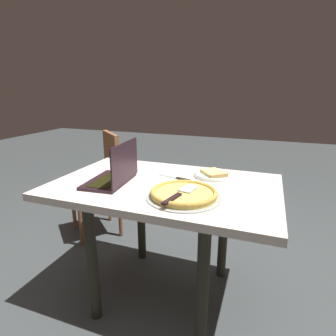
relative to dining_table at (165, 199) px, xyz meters
The scene contains 7 objects.
ground_plane 0.67m from the dining_table, ahead, with size 12.00×12.00×0.00m, color #3A3F40.
dining_table is the anchor object (origin of this frame).
laptop 0.33m from the dining_table, 18.84° to the left, with size 0.25×0.36×0.24m.
pizza_plate 0.35m from the dining_table, 137.45° to the right, with size 0.24×0.24×0.04m.
pizza_tray 0.26m from the dining_table, 135.34° to the left, with size 0.39×0.39×0.04m.
table_knife 0.15m from the dining_table, 112.92° to the right, with size 0.22×0.08×0.01m.
chair_near 1.03m from the dining_table, 35.18° to the right, with size 0.54×0.54×0.93m.
Camera 1 is at (-0.54, 1.40, 1.31)m, focal length 29.13 mm.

